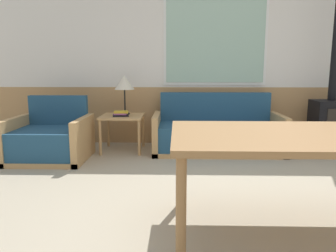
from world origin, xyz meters
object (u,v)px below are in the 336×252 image
object	(u,v)px
armchair	(50,140)
wood_stove	(332,109)
dining_table	(324,142)
couch	(217,134)
side_table	(122,121)
table_lamp	(124,83)

from	to	relation	value
armchair	wood_stove	world-z (taller)	wood_stove
dining_table	wood_stove	xyz separation A→B (m)	(1.18, 2.42, -0.07)
couch	side_table	size ratio (longest dim) A/B	3.04
side_table	dining_table	world-z (taller)	dining_table
couch	armchair	bearing A→B (deg)	-167.92
side_table	dining_table	bearing A→B (deg)	-53.21
table_lamp	wood_stove	xyz separation A→B (m)	(2.90, -0.01, -0.35)
armchair	dining_table	distance (m)	3.22
wood_stove	couch	bearing A→B (deg)	-176.95
side_table	wood_stove	distance (m)	2.92
armchair	table_lamp	world-z (taller)	table_lamp
couch	table_lamp	xyz separation A→B (m)	(-1.30, 0.10, 0.70)
armchair	table_lamp	bearing A→B (deg)	17.76
couch	wood_stove	size ratio (longest dim) A/B	0.68
armchair	wood_stove	size ratio (longest dim) A/B	0.36
table_lamp	armchair	bearing A→B (deg)	-147.29
table_lamp	dining_table	size ratio (longest dim) A/B	0.27
couch	side_table	xyz separation A→B (m)	(-1.32, -0.00, 0.19)
couch	armchair	xyz separation A→B (m)	(-2.17, -0.47, 0.00)
couch	dining_table	bearing A→B (deg)	-79.78
armchair	table_lamp	size ratio (longest dim) A/B	1.72
couch	table_lamp	world-z (taller)	table_lamp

